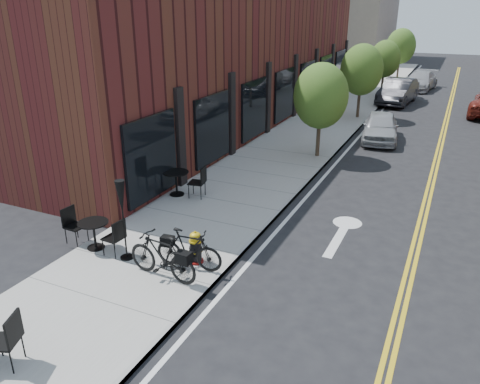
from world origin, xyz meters
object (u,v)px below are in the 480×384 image
Objects in this scene: bistro_set_b at (94,231)px; parked_car_b at (398,91)px; bistro_set_c at (176,180)px; patio_umbrella at (122,203)px; parked_car_a at (380,127)px; parked_car_c at (420,81)px; fire_hydrant at (196,248)px; bicycle_right at (189,249)px; bicycle_left at (162,256)px.

parked_car_b reaches higher than bistro_set_b.
patio_umbrella is (1.12, -4.11, 0.96)m from bistro_set_c.
parked_car_c reaches higher than parked_car_a.
parked_car_c is (0.31, 15.91, 0.01)m from parked_car_a.
bistro_set_b is at bearing 171.26° from fire_hydrant.
bicycle_right reaches higher than fire_hydrant.
bicycle_right is at bearing 156.66° from bicycle_left.
bistro_set_c is (-2.45, 4.48, -0.03)m from bicycle_left.
bistro_set_b is 0.88× the size of patio_umbrella.
bistro_set_b is 24.15m from parked_car_b.
bicycle_left is 0.48× the size of parked_car_a.
bistro_set_c is 26.56m from parked_car_c.
parked_car_c is (0.80, 6.32, -0.13)m from parked_car_b.
bicycle_left is 2.43m from bistro_set_b.
bicycle_left is (-0.34, -0.93, 0.16)m from fire_hydrant.
bicycle_right is at bearing 7.71° from bistro_set_b.
parked_car_a is at bearing 175.21° from bicycle_left.
bistro_set_b is at bearing -99.02° from bistro_set_c.
bistro_set_b is 4.04m from bistro_set_c.
patio_umbrella is (-1.66, -0.25, 0.98)m from bicycle_right.
fire_hydrant is 23.33m from parked_car_b.
fire_hydrant is 29.69m from parked_car_c.
parked_car_b is (1.62, 23.58, 0.17)m from bicycle_right.
parked_car_a is (2.11, 13.68, 0.15)m from fire_hydrant.
parked_car_b reaches higher than bicycle_right.
parked_car_c is (2.42, 29.90, 0.05)m from bicycle_right.
parked_car_c is at bearing 82.29° from patio_umbrella.
bistro_set_c is at bearing 109.31° from fire_hydrant.
parked_car_c is at bearing 68.80° from bistro_set_c.
fire_hydrant is at bearing 164.81° from bicycle_left.
fire_hydrant is at bearing -6.83° from bicycle_right.
bistro_set_c is 20.21m from parked_car_b.
patio_umbrella is (-1.67, -0.56, 1.08)m from fire_hydrant.
patio_umbrella is (-1.33, 0.37, 0.92)m from bicycle_left.
fire_hydrant is at bearing 18.49° from patio_umbrella.
fire_hydrant is 0.18× the size of parked_car_c.
parked_car_c reaches higher than bistro_set_c.
bistro_set_c is 11.25m from parked_car_a.
bicycle_left is at bearing -15.76° from patio_umbrella.
bistro_set_b is 0.46× the size of parked_car_a.
patio_umbrella is at bearing 92.71° from bicycle_right.
parked_car_b reaches higher than fire_hydrant.
patio_umbrella is 14.76m from parked_car_a.
parked_car_a is at bearing 75.23° from bistro_set_b.
patio_umbrella is 24.07m from parked_car_b.
bistro_set_c is 0.41× the size of parked_car_b.
parked_car_a is 0.81× the size of parked_car_b.
parked_car_b is (4.40, 19.72, 0.15)m from bistro_set_c.
parked_car_b is at bearing 67.51° from bistro_set_c.
fire_hydrant is 13.84m from parked_car_a.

